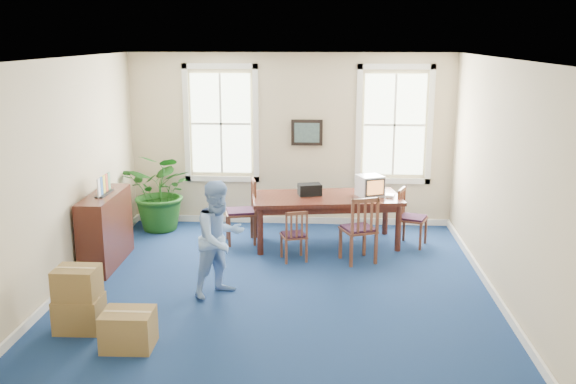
# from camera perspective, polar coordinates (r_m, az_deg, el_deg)

# --- Properties ---
(floor) EXTENTS (6.50, 6.50, 0.00)m
(floor) POSITION_cam_1_polar(r_m,az_deg,el_deg) (9.25, -0.84, -8.42)
(floor) COLOR navy
(floor) RESTS_ON ground
(ceiling) EXTENTS (6.50, 6.50, 0.00)m
(ceiling) POSITION_cam_1_polar(r_m,az_deg,el_deg) (8.58, -0.92, 11.80)
(ceiling) COLOR white
(ceiling) RESTS_ON ground
(wall_back) EXTENTS (6.50, 0.00, 6.50)m
(wall_back) POSITION_cam_1_polar(r_m,az_deg,el_deg) (11.96, 0.26, 4.64)
(wall_back) COLOR beige
(wall_back) RESTS_ON ground
(wall_front) EXTENTS (6.50, 0.00, 6.50)m
(wall_front) POSITION_cam_1_polar(r_m,az_deg,el_deg) (5.66, -3.28, -5.78)
(wall_front) COLOR beige
(wall_front) RESTS_ON ground
(wall_left) EXTENTS (0.00, 6.50, 6.50)m
(wall_left) POSITION_cam_1_polar(r_m,az_deg,el_deg) (9.48, -19.29, 1.45)
(wall_left) COLOR beige
(wall_left) RESTS_ON ground
(wall_right) EXTENTS (0.00, 6.50, 6.50)m
(wall_right) POSITION_cam_1_polar(r_m,az_deg,el_deg) (9.07, 18.39, 1.00)
(wall_right) COLOR beige
(wall_right) RESTS_ON ground
(baseboard_back) EXTENTS (6.00, 0.04, 0.12)m
(baseboard_back) POSITION_cam_1_polar(r_m,az_deg,el_deg) (12.27, 0.24, -2.50)
(baseboard_back) COLOR white
(baseboard_back) RESTS_ON ground
(baseboard_left) EXTENTS (0.04, 6.50, 0.12)m
(baseboard_left) POSITION_cam_1_polar(r_m,az_deg,el_deg) (9.89, -18.42, -7.30)
(baseboard_left) COLOR white
(baseboard_left) RESTS_ON ground
(baseboard_right) EXTENTS (0.04, 6.50, 0.12)m
(baseboard_right) POSITION_cam_1_polar(r_m,az_deg,el_deg) (9.50, 17.51, -8.09)
(baseboard_right) COLOR white
(baseboard_right) RESTS_ON ground
(window_left) EXTENTS (1.40, 0.12, 2.20)m
(window_left) POSITION_cam_1_polar(r_m,az_deg,el_deg) (12.04, -5.97, 6.07)
(window_left) COLOR white
(window_left) RESTS_ON ground
(window_right) EXTENTS (1.40, 0.12, 2.20)m
(window_right) POSITION_cam_1_polar(r_m,az_deg,el_deg) (11.95, 9.44, 5.90)
(window_right) COLOR white
(window_right) RESTS_ON ground
(wall_picture) EXTENTS (0.58, 0.06, 0.48)m
(wall_picture) POSITION_cam_1_polar(r_m,az_deg,el_deg) (11.88, 1.70, 5.30)
(wall_picture) COLOR black
(wall_picture) RESTS_ON ground
(conference_table) EXTENTS (2.62, 1.47, 0.85)m
(conference_table) POSITION_cam_1_polar(r_m,az_deg,el_deg) (10.98, 3.39, -2.51)
(conference_table) COLOR #481D14
(conference_table) RESTS_ON ground
(crt_tv) EXTENTS (0.53, 0.54, 0.35)m
(crt_tv) POSITION_cam_1_polar(r_m,az_deg,el_deg) (10.91, 7.29, 0.56)
(crt_tv) COLOR #B7B7BC
(crt_tv) RESTS_ON conference_table
(game_console) EXTENTS (0.18, 0.20, 0.04)m
(game_console) POSITION_cam_1_polar(r_m,az_deg,el_deg) (10.92, 9.06, -0.32)
(game_console) COLOR white
(game_console) RESTS_ON conference_table
(equipment_bag) EXTENTS (0.43, 0.34, 0.19)m
(equipment_bag) POSITION_cam_1_polar(r_m,az_deg,el_deg) (10.90, 1.94, 0.22)
(equipment_bag) COLOR black
(equipment_bag) RESTS_ON conference_table
(chair_near_left) EXTENTS (0.47, 0.47, 0.84)m
(chair_near_left) POSITION_cam_1_polar(r_m,az_deg,el_deg) (10.18, 0.52, -3.81)
(chair_near_left) COLOR brown
(chair_near_left) RESTS_ON ground
(chair_near_right) EXTENTS (0.63, 0.63, 1.08)m
(chair_near_right) POSITION_cam_1_polar(r_m,az_deg,el_deg) (10.15, 6.27, -3.24)
(chair_near_right) COLOR brown
(chair_near_right) RESTS_ON ground
(chair_end_left) EXTENTS (0.60, 0.60, 1.11)m
(chair_end_left) POSITION_cam_1_polar(r_m,az_deg,el_deg) (11.04, -4.25, -1.72)
(chair_end_left) COLOR brown
(chair_end_left) RESTS_ON ground
(chair_end_right) EXTENTS (0.57, 0.57, 0.98)m
(chair_end_right) POSITION_cam_1_polar(r_m,az_deg,el_deg) (11.06, 11.03, -2.25)
(chair_end_right) COLOR brown
(chair_end_right) RESTS_ON ground
(man) EXTENTS (0.98, 0.99, 1.61)m
(man) POSITION_cam_1_polar(r_m,az_deg,el_deg) (8.78, -6.08, -4.14)
(man) COLOR #85AFEA
(man) RESTS_ON ground
(credenza) EXTENTS (0.44, 1.48, 1.16)m
(credenza) POSITION_cam_1_polar(r_m,az_deg,el_deg) (10.36, -15.91, -3.13)
(credenza) COLOR #481D14
(credenza) RESTS_ON ground
(brochure_rack) EXTENTS (0.39, 0.69, 0.31)m
(brochure_rack) POSITION_cam_1_polar(r_m,az_deg,el_deg) (10.17, -16.06, 0.83)
(brochure_rack) COLOR #99999E
(brochure_rack) RESTS_ON credenza
(potted_plant) EXTENTS (1.58, 1.46, 1.46)m
(potted_plant) POSITION_cam_1_polar(r_m,az_deg,el_deg) (11.91, -11.11, 0.07)
(potted_plant) COLOR #184B14
(potted_plant) RESTS_ON ground
(cardboard_boxes) EXTENTS (1.47, 1.47, 0.84)m
(cardboard_boxes) POSITION_cam_1_polar(r_m,az_deg,el_deg) (8.25, -16.52, -8.72)
(cardboard_boxes) COLOR olive
(cardboard_boxes) RESTS_ON ground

